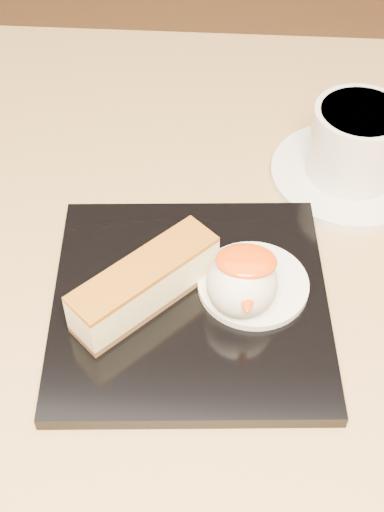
# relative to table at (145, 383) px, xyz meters

# --- Properties ---
(table) EXTENTS (0.80, 0.80, 0.72)m
(table) POSITION_rel_table_xyz_m (0.00, 0.00, 0.00)
(table) COLOR black
(table) RESTS_ON ground
(dessert_plate) EXTENTS (0.24, 0.24, 0.01)m
(dessert_plate) POSITION_rel_table_xyz_m (0.05, -0.02, 0.16)
(dessert_plate) COLOR black
(dessert_plate) RESTS_ON table
(cheesecake) EXTENTS (0.11, 0.12, 0.04)m
(cheesecake) POSITION_rel_table_xyz_m (0.01, -0.03, 0.19)
(cheesecake) COLOR brown
(cheesecake) RESTS_ON dessert_plate
(cream_smear) EXTENTS (0.09, 0.09, 0.01)m
(cream_smear) POSITION_rel_table_xyz_m (0.10, -0.01, 0.17)
(cream_smear) COLOR white
(cream_smear) RESTS_ON dessert_plate
(ice_cream_scoop) EXTENTS (0.06, 0.06, 0.06)m
(ice_cream_scoop) POSITION_rel_table_xyz_m (0.09, -0.03, 0.19)
(ice_cream_scoop) COLOR white
(ice_cream_scoop) RESTS_ON cream_smear
(mango_sauce) EXTENTS (0.05, 0.04, 0.01)m
(mango_sauce) POSITION_rel_table_xyz_m (0.09, -0.03, 0.22)
(mango_sauce) COLOR #FF4C08
(mango_sauce) RESTS_ON ice_cream_scoop
(mint_sprig) EXTENTS (0.03, 0.02, 0.00)m
(mint_sprig) POSITION_rel_table_xyz_m (0.07, 0.02, 0.17)
(mint_sprig) COLOR green
(mint_sprig) RESTS_ON cream_smear
(saucer) EXTENTS (0.15, 0.15, 0.01)m
(saucer) POSITION_rel_table_xyz_m (0.19, 0.14, 0.16)
(saucer) COLOR white
(saucer) RESTS_ON table
(coffee_cup) EXTENTS (0.11, 0.08, 0.07)m
(coffee_cup) POSITION_rel_table_xyz_m (0.19, 0.14, 0.20)
(coffee_cup) COLOR white
(coffee_cup) RESTS_ON saucer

